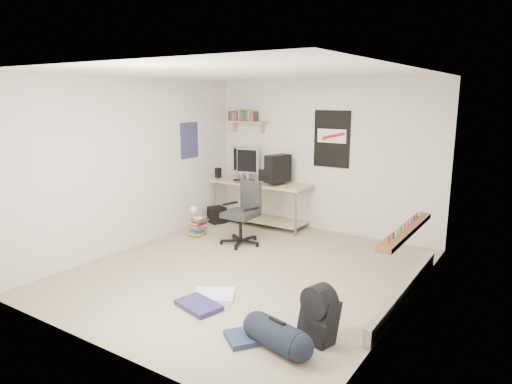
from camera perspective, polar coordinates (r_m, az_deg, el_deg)
The scene contains 26 objects.
floor at distance 6.04m, azimuth -1.15°, elevation -9.86°, with size 4.00×4.50×0.01m, color gray.
ceiling at distance 5.61m, azimuth -1.27°, elevation 14.68°, with size 4.00×4.50×0.01m, color white.
back_wall at distance 7.64m, azimuth 8.41°, elevation 4.40°, with size 4.00×0.01×2.50m, color silver.
left_wall at distance 7.01m, azimuth -14.90°, elevation 3.45°, with size 0.01×4.50×2.50m, color silver.
right_wall at distance 4.87m, azimuth 18.67°, elevation -0.40°, with size 0.01×4.50×2.50m, color silver.
desk at distance 8.06m, azimuth 0.87°, elevation -1.49°, with size 1.78×0.78×0.81m, color beige.
monitor_left at distance 8.17m, azimuth -1.72°, elevation 3.50°, with size 0.41×0.10×0.45m, color #B8B8BD.
monitor_right at distance 8.06m, azimuth -1.02°, elevation 3.38°, with size 0.40×0.10×0.44m, color #A7A6AB.
pc_tower at distance 7.64m, azimuth 2.75°, elevation 2.94°, with size 0.21×0.44×0.46m, color black.
keyboard at distance 7.79m, azimuth -1.53°, elevation 1.48°, with size 0.36×0.13×0.02m, color black.
speaker_left at distance 8.10m, azimuth -4.76°, elevation 2.41°, with size 0.09×0.09×0.17m, color black.
speaker_right at distance 7.77m, azimuth 0.76°, elevation 2.11°, with size 0.10×0.10×0.19m, color black.
office_chair at distance 6.94m, azimuth -1.95°, elevation -2.64°, with size 0.64×0.64×0.98m, color #242426.
wall_shelf at distance 8.20m, azimuth -1.15°, elevation 8.75°, with size 0.80×0.22×0.24m, color tan.
poster_back_wall at distance 7.52m, azimuth 9.44°, elevation 6.55°, with size 0.62×0.03×0.92m, color black.
poster_left_wall at distance 7.81m, azimuth -8.33°, elevation 6.41°, with size 0.02×0.42×0.60m, color navy.
window at distance 5.13m, azimuth 19.08°, elevation 2.46°, with size 0.10×1.50×1.26m, color brown.
baseboard_heater at distance 5.51m, azimuth 18.15°, elevation -11.64°, with size 0.08×2.50×0.18m, color #B7B2A8.
backpack at distance 4.43m, azimuth 7.84°, elevation -15.55°, with size 0.33×0.26×0.44m, color black.
duffel_bag at distance 4.28m, azimuth 2.64°, elevation -17.43°, with size 0.27×0.27×0.53m, color black.
tshirt at distance 5.33m, azimuth -5.27°, elevation -12.69°, with size 0.45×0.38×0.04m, color white.
jeans_a at distance 5.09m, azimuth -7.20°, elevation -13.86°, with size 0.49×0.31×0.05m, color navy.
jeans_b at distance 4.49m, azimuth -0.77°, elevation -17.61°, with size 0.43×0.32×0.05m, color #212E4C.
book_stack at distance 7.45m, azimuth -7.26°, elevation -4.42°, with size 0.45×0.37×0.31m, color brown.
desk_lamp at distance 7.36m, azimuth -7.29°, elevation -2.76°, with size 0.13×0.22×0.22m, color white.
subwoofer at distance 8.21m, azimuth -4.91°, elevation -2.88°, with size 0.26×0.26×0.29m, color black.
Camera 1 is at (3.17, -4.62, 2.24)m, focal length 32.00 mm.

